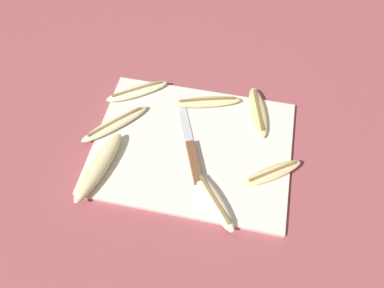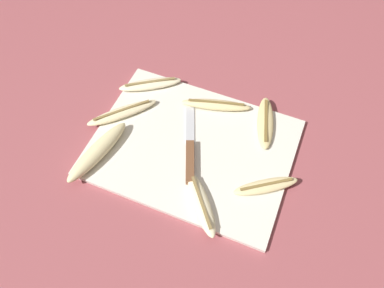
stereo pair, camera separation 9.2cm
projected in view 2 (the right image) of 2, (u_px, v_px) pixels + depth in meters
name	position (u px, v px, depth m)	size (l,w,h in m)	color
ground_plane	(192.00, 149.00, 0.94)	(4.00, 4.00, 0.00)	#93474C
cutting_board	(192.00, 147.00, 0.94)	(0.49, 0.37, 0.01)	silver
knife	(190.00, 156.00, 0.91)	(0.11, 0.22, 0.02)	brown
banana_cream_curved	(122.00, 113.00, 0.97)	(0.16, 0.16, 0.02)	beige
banana_spotted_left	(265.00, 122.00, 0.96)	(0.08, 0.17, 0.02)	#DBC684
banana_pale_long	(201.00, 204.00, 0.84)	(0.13, 0.15, 0.02)	beige
banana_ripe_center	(266.00, 186.00, 0.86)	(0.15, 0.12, 0.02)	beige
banana_bright_far	(150.00, 84.00, 1.03)	(0.16, 0.13, 0.02)	beige
banana_soft_right	(98.00, 151.00, 0.90)	(0.08, 0.21, 0.03)	beige
banana_mellow_near	(216.00, 105.00, 0.99)	(0.18, 0.08, 0.02)	beige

